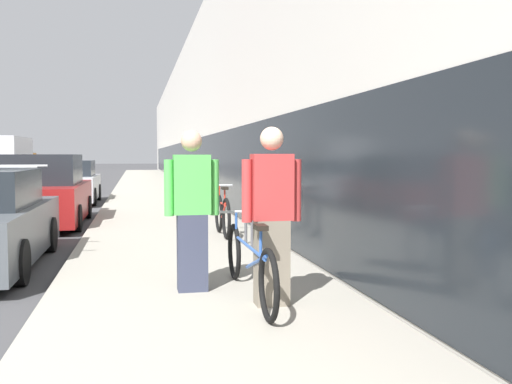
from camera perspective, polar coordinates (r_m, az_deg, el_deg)
sidewalk_slab at (r=25.20m, az=-10.29°, el=0.01°), size 3.40×70.00×0.13m
storefront_facade at (r=34.02m, az=0.75°, el=6.97°), size 10.01×70.00×7.21m
tandem_bicycle at (r=6.17m, az=-0.70°, el=-7.16°), size 0.52×2.56×0.87m
person_rider at (r=5.81m, az=1.58°, el=-2.42°), size 0.62×0.24×1.82m
person_bystander at (r=6.46m, az=-6.42°, el=-1.86°), size 0.62×0.24×1.81m
bike_rack_hoop at (r=9.57m, az=-0.72°, el=-2.42°), size 0.05×0.60×0.84m
cruiser_bike_nearest at (r=10.89m, az=-3.38°, el=-2.28°), size 0.52×1.71×0.96m
vintage_roadster_curbside at (r=14.37m, az=-20.52°, el=-0.16°), size 1.97×4.52×1.68m
parked_sedan_far at (r=20.64m, az=-18.04°, el=0.79°), size 1.84×4.06×1.48m
moving_truck at (r=34.60m, az=-23.86°, el=2.87°), size 2.42×7.10×2.65m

